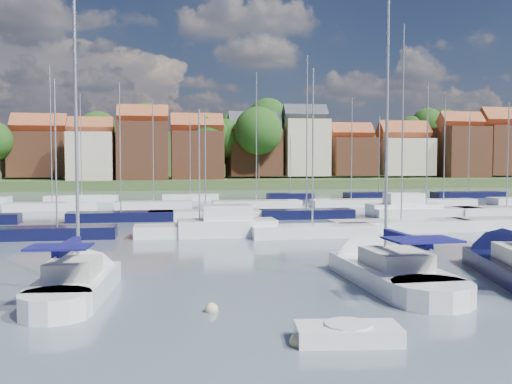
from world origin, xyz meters
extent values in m
plane|color=#4C5B67|center=(0.00, 40.00, 0.00)|extent=(260.00, 260.00, 0.00)
cube|color=white|center=(-13.33, 2.98, 0.25)|extent=(3.10, 6.34, 1.20)
cone|color=white|center=(-12.99, 6.80, 0.25)|extent=(2.81, 3.20, 2.56)
cylinder|color=white|center=(-13.61, -0.08, 0.25)|extent=(2.78, 2.78, 1.20)
cube|color=beige|center=(-13.37, 2.55, 1.20)|extent=(2.01, 2.71, 0.70)
cylinder|color=#B2B2B7|center=(-13.30, 3.40, 6.53)|extent=(0.14, 0.14, 11.36)
cylinder|color=#B2B2B7|center=(-13.45, 1.70, 2.05)|extent=(0.40, 3.40, 0.10)
cube|color=#111052|center=(-13.45, 1.70, 2.20)|extent=(0.59, 3.25, 0.35)
cube|color=#111052|center=(-13.55, 0.60, 2.35)|extent=(2.30, 1.72, 0.08)
cube|color=white|center=(0.04, 3.21, 0.25)|extent=(3.35, 7.69, 1.20)
cone|color=white|center=(-0.08, 7.97, 0.25)|extent=(3.26, 3.78, 3.17)
cylinder|color=white|center=(0.13, -0.59, 0.25)|extent=(3.25, 3.25, 1.20)
cube|color=beige|center=(0.05, 2.69, 1.20)|extent=(2.30, 3.22, 0.70)
cylinder|color=#B2B2B7|center=(0.03, 3.74, 7.90)|extent=(0.14, 0.14, 14.09)
cylinder|color=#B2B2B7|center=(0.08, 1.63, 2.05)|extent=(0.20, 4.23, 0.10)
cube|color=#111052|center=(0.08, 1.63, 2.20)|extent=(0.40, 4.02, 0.35)
cube|color=#111052|center=(0.11, 0.26, 2.35)|extent=(2.74, 1.97, 0.08)
cone|color=black|center=(7.84, 8.10, 0.25)|extent=(4.32, 4.73, 3.44)
cube|color=white|center=(-4.45, -4.39, 0.22)|extent=(3.25, 1.79, 0.61)
cylinder|color=white|center=(-4.45, -4.39, 0.39)|extent=(1.44, 1.44, 0.39)
sphere|color=beige|center=(-5.99, -4.41, 0.00)|extent=(0.53, 0.53, 0.53)
sphere|color=beige|center=(-8.19, -0.30, 0.00)|extent=(0.47, 0.47, 0.47)
sphere|color=#D85914|center=(0.62, 5.72, 0.00)|extent=(0.50, 0.50, 0.50)
cube|color=black|center=(-17.11, 20.54, 0.35)|extent=(8.01, 2.24, 1.00)
cylinder|color=#B2B2B7|center=(-17.11, 20.54, 5.93)|extent=(0.12, 0.12, 10.16)
cube|color=white|center=(-7.27, 20.20, 0.35)|extent=(9.22, 2.58, 1.00)
cylinder|color=#B2B2B7|center=(-7.27, 20.20, 4.94)|extent=(0.12, 0.12, 8.18)
cube|color=white|center=(0.63, 18.61, 0.35)|extent=(8.78, 2.46, 1.00)
cylinder|color=#B2B2B7|center=(0.63, 18.61, 6.38)|extent=(0.12, 0.12, 11.06)
cube|color=white|center=(8.23, 20.67, 0.35)|extent=(10.79, 3.02, 1.00)
cylinder|color=#B2B2B7|center=(8.23, 20.67, 8.29)|extent=(0.12, 0.12, 14.87)
cube|color=white|center=(-5.31, 20.00, 0.50)|extent=(7.00, 2.60, 1.40)
cube|color=white|center=(-5.31, 20.00, 1.60)|extent=(3.50, 2.20, 1.30)
cube|color=black|center=(-13.55, 31.64, 0.35)|extent=(9.30, 2.60, 1.00)
cylinder|color=#B2B2B7|center=(-13.55, 31.64, 6.59)|extent=(0.12, 0.12, 11.48)
cube|color=white|center=(-5.94, 32.01, 0.35)|extent=(10.40, 2.91, 1.00)
cylinder|color=#B2B2B7|center=(-5.94, 32.01, 5.24)|extent=(0.12, 0.12, 8.77)
cube|color=black|center=(3.48, 31.28, 0.35)|extent=(8.80, 2.46, 1.00)
cylinder|color=#B2B2B7|center=(3.48, 31.28, 8.01)|extent=(0.12, 0.12, 14.33)
cube|color=white|center=(15.40, 31.16, 0.35)|extent=(10.73, 3.00, 1.00)
cylinder|color=#B2B2B7|center=(15.40, 31.16, 6.92)|extent=(0.12, 0.12, 12.14)
cube|color=white|center=(23.82, 30.97, 0.35)|extent=(10.48, 2.93, 1.00)
cylinder|color=#B2B2B7|center=(23.82, 30.97, 5.99)|extent=(0.12, 0.12, 10.28)
cube|color=white|center=(13.46, 32.00, 0.50)|extent=(7.00, 2.60, 1.40)
cube|color=white|center=(13.46, 32.00, 1.60)|extent=(3.50, 2.20, 1.30)
cube|color=white|center=(-21.71, 44.21, 0.35)|extent=(9.71, 2.72, 1.00)
cylinder|color=#B2B2B7|center=(-21.71, 44.21, 8.29)|extent=(0.12, 0.12, 14.88)
cube|color=white|center=(-10.84, 44.51, 0.35)|extent=(8.49, 2.38, 1.00)
cylinder|color=#B2B2B7|center=(-10.84, 44.51, 6.51)|extent=(0.12, 0.12, 11.31)
cube|color=white|center=(0.79, 43.78, 0.35)|extent=(10.16, 2.85, 1.00)
cylinder|color=#B2B2B7|center=(0.79, 43.78, 8.15)|extent=(0.12, 0.12, 14.59)
cube|color=white|center=(12.17, 43.90, 0.35)|extent=(9.53, 2.67, 1.00)
cylinder|color=#B2B2B7|center=(12.17, 43.90, 6.81)|extent=(0.12, 0.12, 11.91)
cube|color=white|center=(23.16, 42.50, 0.35)|extent=(7.62, 2.13, 1.00)
cylinder|color=#B2B2B7|center=(23.16, 42.50, 6.91)|extent=(0.12, 0.12, 12.13)
cube|color=white|center=(-20.26, 56.56, 0.35)|extent=(9.24, 2.59, 1.00)
cylinder|color=#B2B2B7|center=(-20.26, 56.56, 7.43)|extent=(0.12, 0.12, 13.17)
cube|color=white|center=(-6.08, 57.30, 0.35)|extent=(7.57, 2.12, 1.00)
cylinder|color=#B2B2B7|center=(-6.08, 57.30, 5.97)|extent=(0.12, 0.12, 10.24)
cube|color=black|center=(7.88, 57.47, 0.35)|extent=(6.58, 1.84, 1.00)
cylinder|color=#B2B2B7|center=(7.88, 57.47, 4.85)|extent=(0.12, 0.12, 8.01)
cube|color=black|center=(20.94, 57.40, 0.35)|extent=(9.92, 2.78, 1.00)
cylinder|color=#B2B2B7|center=(20.94, 57.40, 6.31)|extent=(0.12, 0.12, 10.92)
cube|color=black|center=(34.28, 56.37, 0.35)|extent=(10.55, 2.95, 1.00)
cylinder|color=#B2B2B7|center=(34.28, 56.37, 6.61)|extent=(0.12, 0.12, 11.51)
cube|color=#47582C|center=(0.00, 117.00, 0.30)|extent=(200.00, 70.00, 3.00)
cube|color=#47582C|center=(0.00, 142.00, 5.00)|extent=(200.00, 60.00, 14.00)
cube|color=brown|center=(-33.65, 97.79, 6.56)|extent=(10.37, 9.97, 8.73)
cube|color=brown|center=(-33.65, 97.79, 12.20)|extent=(10.57, 5.13, 5.13)
cube|color=beige|center=(-22.74, 89.00, 6.08)|extent=(8.09, 8.80, 8.96)
cube|color=brown|center=(-22.74, 89.00, 11.55)|extent=(8.25, 4.00, 4.00)
cube|color=brown|center=(-13.35, 89.94, 7.08)|extent=(9.36, 10.17, 10.97)
cube|color=brown|center=(-13.35, 89.94, 13.72)|extent=(9.54, 4.63, 4.63)
cube|color=brown|center=(-3.04, 91.65, 6.31)|extent=(9.90, 8.56, 9.42)
cube|color=brown|center=(-3.04, 91.65, 12.23)|extent=(10.10, 4.90, 4.90)
cube|color=brown|center=(9.10, 96.65, 6.95)|extent=(10.59, 8.93, 9.49)
cube|color=#383A42|center=(9.10, 96.65, 12.99)|extent=(10.80, 5.24, 5.24)
cube|color=beige|center=(19.71, 95.80, 8.02)|extent=(9.01, 8.61, 11.65)
cube|color=#383A42|center=(19.71, 95.80, 14.95)|extent=(9.19, 4.46, 4.46)
cube|color=brown|center=(30.17, 97.00, 6.20)|extent=(9.10, 9.34, 8.00)
cube|color=brown|center=(30.17, 97.00, 11.32)|extent=(9.28, 4.50, 4.50)
cube|color=beige|center=(41.95, 96.59, 6.14)|extent=(10.86, 9.59, 7.88)
cube|color=brown|center=(41.95, 96.59, 11.41)|extent=(11.07, 5.37, 5.37)
cube|color=brown|center=(53.76, 93.92, 7.09)|extent=(9.18, 9.96, 10.97)
cube|color=brown|center=(53.76, 93.92, 13.70)|extent=(9.36, 4.54, 4.54)
cube|color=brown|center=(65.18, 95.21, 7.58)|extent=(11.39, 9.67, 10.76)
cube|color=brown|center=(65.18, 95.21, 14.36)|extent=(11.62, 5.64, 5.64)
cylinder|color=#382619|center=(56.77, 115.51, 8.51)|extent=(0.50, 0.50, 4.47)
sphere|color=#28561A|center=(56.77, 115.51, 14.58)|extent=(8.18, 8.18, 8.18)
cylinder|color=#382619|center=(3.46, 95.93, 3.83)|extent=(0.50, 0.50, 4.46)
sphere|color=#28561A|center=(3.46, 95.93, 9.88)|extent=(8.15, 8.15, 8.15)
cylinder|color=#382619|center=(15.22, 113.68, 8.58)|extent=(0.50, 0.50, 5.15)
sphere|color=#28561A|center=(15.22, 113.68, 15.56)|extent=(9.41, 9.41, 9.41)
cylinder|color=#382619|center=(-13.54, 116.31, 8.68)|extent=(0.50, 0.50, 4.56)
sphere|color=#28561A|center=(-13.54, 116.31, 14.87)|extent=(8.34, 8.34, 8.34)
cylinder|color=#382619|center=(-23.24, 105.25, 4.18)|extent=(0.50, 0.50, 5.15)
sphere|color=#28561A|center=(-23.24, 105.25, 11.17)|extent=(9.42, 9.42, 9.42)
cylinder|color=#382619|center=(-38.67, 107.32, 6.76)|extent=(0.50, 0.50, 3.42)
sphere|color=#28561A|center=(-38.67, 107.32, 11.40)|extent=(6.26, 6.26, 6.26)
cylinder|color=#382619|center=(13.76, 104.71, 3.48)|extent=(0.50, 0.50, 3.77)
sphere|color=#28561A|center=(13.76, 104.71, 8.60)|extent=(6.89, 6.89, 6.89)
cylinder|color=#382619|center=(9.05, 90.94, 4.21)|extent=(0.50, 0.50, 5.21)
sphere|color=#28561A|center=(9.05, 90.94, 11.28)|extent=(9.53, 9.53, 9.53)
cylinder|color=#382619|center=(61.93, 101.62, 3.09)|extent=(0.50, 0.50, 2.97)
sphere|color=#28561A|center=(61.93, 101.62, 7.12)|extent=(5.44, 5.44, 5.44)
cylinder|color=#382619|center=(-1.15, 93.75, 4.02)|extent=(0.50, 0.50, 4.84)
sphere|color=#28561A|center=(-1.15, 93.75, 10.59)|extent=(8.85, 8.85, 8.85)
cylinder|color=#382619|center=(52.68, 115.72, 8.17)|extent=(0.50, 0.50, 3.72)
sphere|color=#28561A|center=(52.68, 115.72, 13.21)|extent=(6.80, 6.80, 6.80)
cylinder|color=#382619|center=(54.05, 94.13, 3.62)|extent=(0.50, 0.50, 4.05)
sphere|color=#28561A|center=(54.05, 94.13, 9.11)|extent=(7.40, 7.40, 7.40)
cylinder|color=#382619|center=(6.84, 113.29, 7.91)|extent=(0.50, 0.50, 3.93)
sphere|color=#28561A|center=(6.84, 113.29, 13.24)|extent=(7.19, 7.19, 7.19)
cylinder|color=#382619|center=(30.65, 100.17, 3.51)|extent=(0.50, 0.50, 3.82)
sphere|color=#28561A|center=(30.65, 100.17, 8.70)|extent=(6.99, 6.99, 6.99)
cylinder|color=#382619|center=(-17.44, 93.12, 3.34)|extent=(0.50, 0.50, 3.48)
sphere|color=#28561A|center=(-17.44, 93.12, 8.07)|extent=(6.37, 6.37, 6.37)
cylinder|color=#382619|center=(57.51, 102.81, 3.09)|extent=(0.50, 0.50, 2.99)
sphere|color=#28561A|center=(57.51, 102.81, 7.14)|extent=(5.46, 5.46, 5.46)
cylinder|color=#382619|center=(3.61, 99.04, 3.22)|extent=(0.50, 0.50, 3.25)
sphere|color=#28561A|center=(3.61, 99.04, 7.63)|extent=(5.94, 5.94, 5.94)
cylinder|color=#382619|center=(-3.05, 100.73, 3.09)|extent=(0.50, 0.50, 2.98)
sphere|color=#28561A|center=(-3.05, 100.73, 7.14)|extent=(5.46, 5.46, 5.46)
cylinder|color=#382619|center=(64.66, 121.74, 9.36)|extent=(0.50, 0.50, 4.29)
sphere|color=#28561A|center=(64.66, 121.74, 15.17)|extent=(7.84, 7.84, 7.84)
camera|label=1|loc=(-9.92, -20.48, 5.45)|focal=40.00mm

